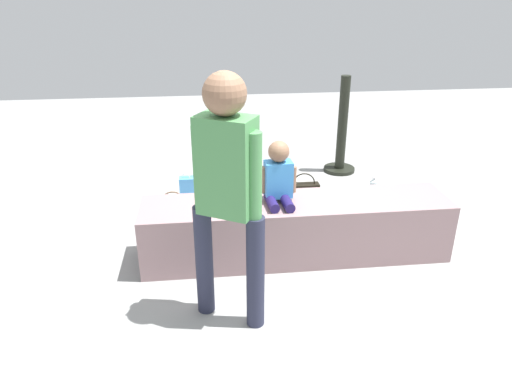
{
  "coord_description": "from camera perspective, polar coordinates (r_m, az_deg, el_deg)",
  "views": [
    {
      "loc": [
        -0.69,
        -3.28,
        2.05
      ],
      "look_at": [
        -0.36,
        -0.34,
        0.73
      ],
      "focal_mm": 33.29,
      "sensor_mm": 36.0,
      "label": 1
    }
  ],
  "objects": [
    {
      "name": "railing_post",
      "position": [
        5.55,
        10.24,
        6.54
      ],
      "size": [
        0.36,
        0.36,
        1.11
      ],
      "color": "black",
      "rests_on": "ground_plane"
    },
    {
      "name": "ground_plane",
      "position": [
        3.93,
        4.67,
        -7.5
      ],
      "size": [
        12.0,
        12.0,
        0.0
      ],
      "primitive_type": "plane",
      "color": "gray"
    },
    {
      "name": "adult_standing",
      "position": [
        2.78,
        -3.51,
        1.22
      ],
      "size": [
        0.43,
        0.33,
        1.62
      ],
      "color": "#25283D",
      "rests_on": "ground_plane"
    },
    {
      "name": "gift_bag",
      "position": [
        4.87,
        -7.82,
        0.47
      ],
      "size": [
        0.23,
        0.11,
        0.29
      ],
      "color": "#4C99E0",
      "rests_on": "ground_plane"
    },
    {
      "name": "handbag_brown_canvas",
      "position": [
        4.32,
        -9.85,
        -2.66
      ],
      "size": [
        0.29,
        0.11,
        0.36
      ],
      "color": "brown",
      "rests_on": "ground_plane"
    },
    {
      "name": "concrete_ledge",
      "position": [
        3.81,
        4.79,
        -4.42
      ],
      "size": [
        2.42,
        0.51,
        0.48
      ],
      "primitive_type": "cube",
      "color": "gray",
      "rests_on": "ground_plane"
    },
    {
      "name": "cake_plate",
      "position": [
        3.56,
        -1.79,
        -1.79
      ],
      "size": [
        0.22,
        0.22,
        0.07
      ],
      "color": "#E0594C",
      "rests_on": "concrete_ledge"
    },
    {
      "name": "water_bottle_near_gift",
      "position": [
        5.0,
        13.87,
        0.43
      ],
      "size": [
        0.07,
        0.07,
        0.23
      ],
      "color": "silver",
      "rests_on": "ground_plane"
    },
    {
      "name": "water_bottle_far_side",
      "position": [
        5.05,
        1.58,
        1.42
      ],
      "size": [
        0.07,
        0.07,
        0.24
      ],
      "color": "silver",
      "rests_on": "ground_plane"
    },
    {
      "name": "child_seated",
      "position": [
        3.61,
        2.72,
        1.93
      ],
      "size": [
        0.28,
        0.32,
        0.48
      ],
      "color": "#221855",
      "rests_on": "concrete_ledge"
    },
    {
      "name": "party_cup_red",
      "position": [
        4.7,
        2.41,
        -1.14
      ],
      "size": [
        0.08,
        0.08,
        0.11
      ],
      "primitive_type": "cylinder",
      "color": "red",
      "rests_on": "ground_plane"
    },
    {
      "name": "handbag_black_leather",
      "position": [
        4.82,
        5.71,
        0.06
      ],
      "size": [
        0.32,
        0.1,
        0.3
      ],
      "color": "black",
      "rests_on": "ground_plane"
    },
    {
      "name": "cake_box_white",
      "position": [
        4.47,
        0.72,
        -2.36
      ],
      "size": [
        0.31,
        0.34,
        0.12
      ],
      "primitive_type": "cube",
      "rotation": [
        0.0,
        0.0,
        0.08
      ],
      "color": "white",
      "rests_on": "ground_plane"
    }
  ]
}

